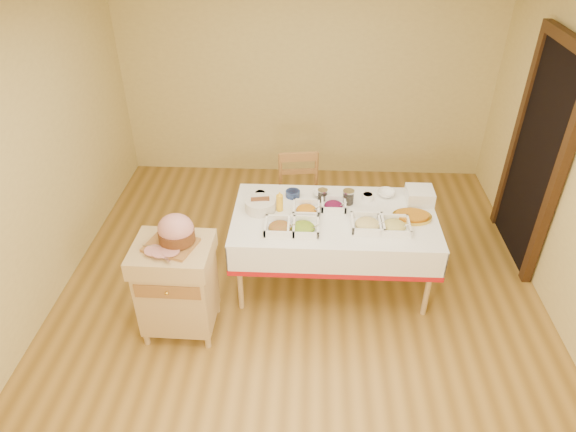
% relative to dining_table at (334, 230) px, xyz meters
% --- Properties ---
extents(room_shell, '(5.00, 5.00, 5.00)m').
position_rel_dining_table_xyz_m(room_shell, '(-0.30, -0.30, 0.70)').
color(room_shell, olive).
rests_on(room_shell, ground).
extents(doorway, '(0.09, 1.10, 2.20)m').
position_rel_dining_table_xyz_m(doorway, '(1.90, 0.60, 0.51)').
color(doorway, black).
rests_on(doorway, ground).
extents(dining_table, '(1.82, 1.02, 0.76)m').
position_rel_dining_table_xyz_m(dining_table, '(0.00, 0.00, 0.00)').
color(dining_table, tan).
rests_on(dining_table, ground).
extents(butcher_cart, '(0.63, 0.54, 0.88)m').
position_rel_dining_table_xyz_m(butcher_cart, '(-1.30, -0.68, -0.10)').
color(butcher_cart, tan).
rests_on(butcher_cart, ground).
extents(dining_chair, '(0.49, 0.47, 0.97)m').
position_rel_dining_table_xyz_m(dining_chair, '(-0.33, 0.65, -0.10)').
color(dining_chair, '#9A6732').
rests_on(dining_chair, ground).
extents(ham_on_board, '(0.40, 0.38, 0.26)m').
position_rel_dining_table_xyz_m(ham_on_board, '(-1.26, -0.65, 0.40)').
color(ham_on_board, '#9A6732').
rests_on(ham_on_board, butcher_cart).
extents(serving_dish_a, '(0.27, 0.26, 0.11)m').
position_rel_dining_table_xyz_m(serving_dish_a, '(-0.47, -0.26, 0.20)').
color(serving_dish_a, white).
rests_on(serving_dish_a, dining_table).
extents(serving_dish_b, '(0.27, 0.27, 0.11)m').
position_rel_dining_table_xyz_m(serving_dish_b, '(-0.28, -0.26, 0.20)').
color(serving_dish_b, white).
rests_on(serving_dish_b, dining_table).
extents(serving_dish_c, '(0.28, 0.28, 0.11)m').
position_rel_dining_table_xyz_m(serving_dish_c, '(0.27, -0.18, 0.20)').
color(serving_dish_c, white).
rests_on(serving_dish_c, dining_table).
extents(serving_dish_d, '(0.27, 0.27, 0.10)m').
position_rel_dining_table_xyz_m(serving_dish_d, '(0.50, -0.19, 0.19)').
color(serving_dish_d, white).
rests_on(serving_dish_d, dining_table).
extents(serving_dish_e, '(0.25, 0.24, 0.12)m').
position_rel_dining_table_xyz_m(serving_dish_e, '(-0.25, 0.02, 0.20)').
color(serving_dish_e, white).
rests_on(serving_dish_e, dining_table).
extents(serving_dish_f, '(0.23, 0.22, 0.11)m').
position_rel_dining_table_xyz_m(serving_dish_f, '(-0.01, 0.11, 0.20)').
color(serving_dish_f, white).
rests_on(serving_dish_f, dining_table).
extents(small_bowl_left, '(0.11, 0.11, 0.05)m').
position_rel_dining_table_xyz_m(small_bowl_left, '(-0.69, 0.28, 0.19)').
color(small_bowl_left, white).
rests_on(small_bowl_left, dining_table).
extents(small_bowl_mid, '(0.14, 0.14, 0.06)m').
position_rel_dining_table_xyz_m(small_bowl_mid, '(-0.39, 0.30, 0.19)').
color(small_bowl_mid, navy).
rests_on(small_bowl_mid, dining_table).
extents(small_bowl_right, '(0.11, 0.11, 0.06)m').
position_rel_dining_table_xyz_m(small_bowl_right, '(0.31, 0.28, 0.19)').
color(small_bowl_right, white).
rests_on(small_bowl_right, dining_table).
extents(bowl_white_imported, '(0.16, 0.16, 0.04)m').
position_rel_dining_table_xyz_m(bowl_white_imported, '(-0.12, 0.33, 0.18)').
color(bowl_white_imported, white).
rests_on(bowl_white_imported, dining_table).
extents(bowl_small_imported, '(0.17, 0.17, 0.05)m').
position_rel_dining_table_xyz_m(bowl_small_imported, '(0.49, 0.35, 0.19)').
color(bowl_small_imported, white).
rests_on(bowl_small_imported, dining_table).
extents(preserve_jar_left, '(0.09, 0.09, 0.12)m').
position_rel_dining_table_xyz_m(preserve_jar_left, '(-0.11, 0.23, 0.21)').
color(preserve_jar_left, silver).
rests_on(preserve_jar_left, dining_table).
extents(preserve_jar_right, '(0.11, 0.11, 0.14)m').
position_rel_dining_table_xyz_m(preserve_jar_right, '(0.13, 0.20, 0.22)').
color(preserve_jar_right, silver).
rests_on(preserve_jar_right, dining_table).
extents(mustard_bottle, '(0.06, 0.06, 0.19)m').
position_rel_dining_table_xyz_m(mustard_bottle, '(-0.50, 0.06, 0.25)').
color(mustard_bottle, yellow).
rests_on(mustard_bottle, dining_table).
extents(bread_basket, '(0.28, 0.28, 0.12)m').
position_rel_dining_table_xyz_m(bread_basket, '(-0.67, 0.05, 0.21)').
color(bread_basket, silver).
rests_on(bread_basket, dining_table).
extents(plate_stack, '(0.24, 0.24, 0.13)m').
position_rel_dining_table_xyz_m(plate_stack, '(0.79, 0.26, 0.23)').
color(plate_stack, white).
rests_on(plate_stack, dining_table).
extents(brass_platter, '(0.35, 0.25, 0.05)m').
position_rel_dining_table_xyz_m(brass_platter, '(0.68, -0.02, 0.18)').
color(brass_platter, gold).
rests_on(brass_platter, dining_table).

